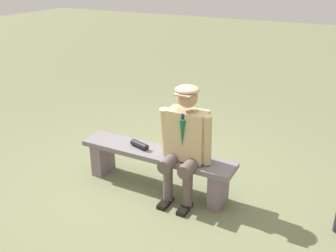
% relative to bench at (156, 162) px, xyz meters
% --- Properties ---
extents(ground_plane, '(30.00, 30.00, 0.00)m').
position_rel_bench_xyz_m(ground_plane, '(0.00, 0.00, -0.33)').
color(ground_plane, '#6B704D').
extents(bench, '(1.89, 0.37, 0.48)m').
position_rel_bench_xyz_m(bench, '(0.00, 0.00, 0.00)').
color(bench, slate).
rests_on(bench, ground).
extents(seated_man, '(0.60, 0.52, 1.33)m').
position_rel_bench_xyz_m(seated_man, '(-0.39, 0.05, 0.40)').
color(seated_man, tan).
rests_on(seated_man, ground).
extents(rolled_magazine, '(0.26, 0.14, 0.08)m').
position_rel_bench_xyz_m(rolled_magazine, '(0.22, 0.01, 0.18)').
color(rolled_magazine, black).
rests_on(rolled_magazine, bench).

